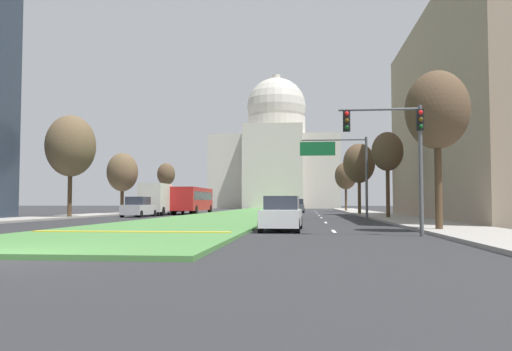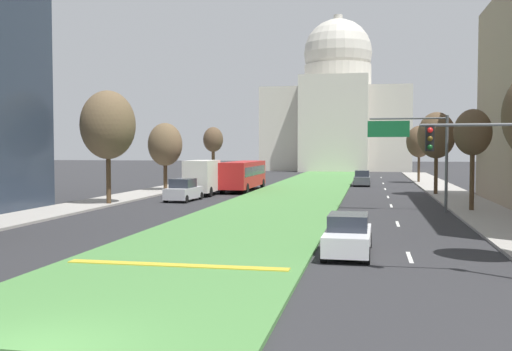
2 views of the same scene
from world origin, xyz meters
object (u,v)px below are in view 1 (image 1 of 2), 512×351
(street_tree_right_mid, at_px, (387,152))
(street_tree_left_distant, at_px, (166,175))
(overhead_guide_sign, at_px, (341,161))
(sedan_midblock, at_px, (139,208))
(street_tree_left_mid, at_px, (71,146))
(street_tree_left_far, at_px, (122,172))
(sedan_far_horizon, at_px, (297,206))
(box_truck_delivery, at_px, (158,199))
(capitol_building, at_px, (276,158))
(sedan_lead_stopped, at_px, (282,214))
(street_tree_right_far, at_px, (359,164))
(street_tree_right_distant, at_px, (346,176))
(street_tree_right_near, at_px, (437,111))
(traffic_light_near_right, at_px, (399,140))
(city_bus, at_px, (193,198))
(sedan_distant, at_px, (171,207))

(street_tree_right_mid, height_order, street_tree_left_distant, street_tree_left_distant)
(overhead_guide_sign, xyz_separation_m, sedan_midblock, (-17.93, 4.34, -3.78))
(street_tree_left_mid, bearing_deg, street_tree_left_far, 92.98)
(sedan_far_horizon, relative_size, box_truck_delivery, 0.66)
(capitol_building, xyz_separation_m, sedan_lead_stopped, (5.84, -95.06, -10.68))
(overhead_guide_sign, bearing_deg, sedan_lead_stopped, -102.92)
(street_tree_left_far, height_order, street_tree_right_far, street_tree_right_far)
(street_tree_left_mid, height_order, street_tree_right_distant, street_tree_left_mid)
(overhead_guide_sign, distance_m, street_tree_right_near, 17.91)
(street_tree_left_far, xyz_separation_m, sedan_far_horizon, (19.09, 12.23, -3.82))
(traffic_light_near_right, xyz_separation_m, sedan_far_horizon, (-4.89, 46.96, -2.97))
(street_tree_right_mid, distance_m, sedan_midblock, 22.38)
(sedan_lead_stopped, height_order, sedan_midblock, sedan_midblock)
(street_tree_right_near, bearing_deg, sedan_midblock, 133.81)
(sedan_midblock, xyz_separation_m, sedan_far_horizon, (13.95, 22.08, -0.03))
(capitol_building, bearing_deg, city_bus, -95.41)
(street_tree_right_distant, distance_m, sedan_midblock, 36.02)
(traffic_light_near_right, distance_m, sedan_distant, 42.30)
(street_tree_left_far, distance_m, sedan_lead_stopped, 36.87)
(sedan_midblock, xyz_separation_m, box_truck_delivery, (0.01, 6.06, 0.83))
(street_tree_left_far, relative_size, city_bus, 0.62)
(street_tree_right_far, bearing_deg, capitol_building, 101.13)
(capitol_building, height_order, street_tree_right_distant, capitol_building)
(traffic_light_near_right, relative_size, sedan_far_horizon, 1.23)
(sedan_distant, bearing_deg, street_tree_left_distant, 107.31)
(sedan_far_horizon, bearing_deg, sedan_distant, -146.76)
(city_bus, bearing_deg, box_truck_delivery, -111.54)
(traffic_light_near_right, bearing_deg, street_tree_left_far, 124.62)
(traffic_light_near_right, height_order, sedan_far_horizon, traffic_light_near_right)
(traffic_light_near_right, height_order, sedan_lead_stopped, traffic_light_near_right)
(sedan_lead_stopped, distance_m, box_truck_delivery, 30.85)
(sedan_lead_stopped, bearing_deg, traffic_light_near_right, -35.70)
(street_tree_left_distant, bearing_deg, city_bus, -64.96)
(street_tree_right_far, xyz_separation_m, sedan_lead_stopped, (-6.70, -31.31, -4.67))
(street_tree_left_distant, bearing_deg, sedan_midblock, -79.41)
(street_tree_right_far, height_order, sedan_lead_stopped, street_tree_right_far)
(sedan_far_horizon, relative_size, city_bus, 0.39)
(sedan_lead_stopped, bearing_deg, street_tree_left_far, 121.50)
(city_bus, bearing_deg, street_tree_right_far, -6.46)
(street_tree_right_near, distance_m, city_bus, 38.92)
(street_tree_right_far, xyz_separation_m, box_truck_delivery, (-20.71, -3.84, -3.76))
(sedan_far_horizon, xyz_separation_m, city_bus, (-11.61, -10.10, 0.94))
(traffic_light_near_right, distance_m, street_tree_left_distant, 58.44)
(street_tree_right_mid, bearing_deg, street_tree_left_distant, 129.63)
(street_tree_right_mid, bearing_deg, street_tree_right_distant, 91.41)
(street_tree_right_mid, xyz_separation_m, sedan_distant, (-21.97, 16.76, -4.48))
(overhead_guide_sign, distance_m, street_tree_left_distant, 40.08)
(street_tree_right_near, relative_size, street_tree_right_distant, 1.03)
(street_tree_right_near, distance_m, street_tree_left_mid, 30.89)
(capitol_building, height_order, box_truck_delivery, capitol_building)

